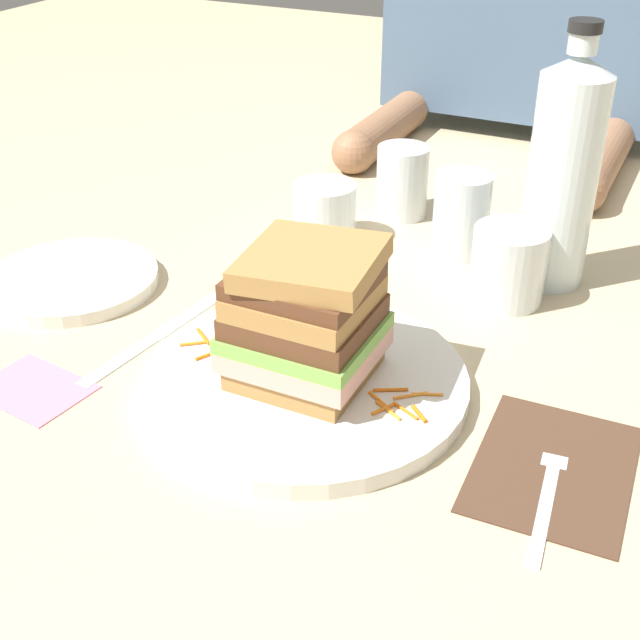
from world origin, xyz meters
TOP-DOWN VIEW (x-y plane):
  - ground_plane at (0.00, 0.00)m, footprint 3.00×3.00m
  - main_plate at (-0.02, -0.03)m, footprint 0.29×0.29m
  - sandwich at (-0.02, -0.03)m, footprint 0.12×0.12m
  - carrot_shred_0 at (-0.11, -0.02)m, footprint 0.02×0.02m
  - carrot_shred_1 at (-0.11, -0.02)m, footprint 0.02×0.02m
  - carrot_shred_2 at (-0.11, -0.04)m, footprint 0.02×0.03m
  - carrot_shred_3 at (-0.13, -0.03)m, footprint 0.02×0.02m
  - carrot_shred_4 at (-0.13, -0.02)m, footprint 0.03×0.02m
  - carrot_shred_5 at (0.08, -0.04)m, footprint 0.03×0.01m
  - carrot_shred_6 at (0.06, -0.05)m, footprint 0.01×0.02m
  - carrot_shred_7 at (0.09, -0.04)m, footprint 0.02×0.02m
  - carrot_shred_8 at (0.06, -0.04)m, footprint 0.03×0.02m
  - carrot_shred_9 at (0.06, -0.02)m, footprint 0.03×0.02m
  - carrot_shred_10 at (0.09, -0.01)m, footprint 0.03×0.01m
  - carrot_shred_11 at (0.08, -0.02)m, footprint 0.03×0.02m
  - carrot_shred_12 at (0.07, -0.05)m, footprint 0.03×0.02m
  - napkin_dark at (0.21, -0.04)m, footprint 0.12×0.16m
  - fork at (0.21, -0.06)m, footprint 0.03×0.17m
  - knife at (-0.19, -0.02)m, footprint 0.04×0.20m
  - juice_glass at (0.10, 0.21)m, footprint 0.08×0.08m
  - water_bottle at (0.13, 0.27)m, footprint 0.07×0.07m
  - empty_tumbler_0 at (-0.08, 0.37)m, footprint 0.07×0.07m
  - empty_tumbler_1 at (0.02, 0.29)m, footprint 0.06×0.06m
  - empty_tumbler_2 at (-0.14, 0.26)m, footprint 0.08×0.08m
  - side_plate at (-0.33, 0.03)m, footprint 0.18×0.18m
  - napkin_pink at (-0.24, -0.14)m, footprint 0.11×0.08m

SIDE VIEW (x-z plane):
  - ground_plane at x=0.00m, z-range 0.00..0.00m
  - napkin_pink at x=-0.24m, z-range 0.00..0.00m
  - napkin_dark at x=0.21m, z-range 0.00..0.00m
  - knife at x=-0.19m, z-range 0.00..0.00m
  - fork at x=0.21m, z-range 0.00..0.01m
  - side_plate at x=-0.33m, z-range 0.00..0.01m
  - main_plate at x=-0.02m, z-range 0.00..0.02m
  - carrot_shred_10 at x=0.09m, z-range 0.02..0.02m
  - carrot_shred_11 at x=0.08m, z-range 0.02..0.02m
  - carrot_shred_8 at x=0.06m, z-range 0.02..0.02m
  - carrot_shred_12 at x=0.07m, z-range 0.02..0.02m
  - carrot_shred_5 at x=0.08m, z-range 0.02..0.02m
  - carrot_shred_6 at x=0.06m, z-range 0.02..0.02m
  - carrot_shred_3 at x=-0.13m, z-range 0.02..0.02m
  - carrot_shred_9 at x=0.06m, z-range 0.02..0.02m
  - carrot_shred_2 at x=-0.11m, z-range 0.02..0.02m
  - carrot_shred_0 at x=-0.11m, z-range 0.02..0.02m
  - carrot_shred_1 at x=-0.11m, z-range 0.02..0.02m
  - carrot_shred_4 at x=-0.13m, z-range 0.02..0.02m
  - carrot_shred_7 at x=0.09m, z-range 0.02..0.02m
  - empty_tumbler_2 at x=-0.14m, z-range 0.00..0.07m
  - juice_glass at x=0.10m, z-range 0.00..0.08m
  - empty_tumbler_0 at x=-0.08m, z-range 0.00..0.09m
  - empty_tumbler_1 at x=0.02m, z-range 0.00..0.10m
  - sandwich at x=-0.02m, z-range 0.01..0.14m
  - water_bottle at x=0.13m, z-range -0.01..0.26m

